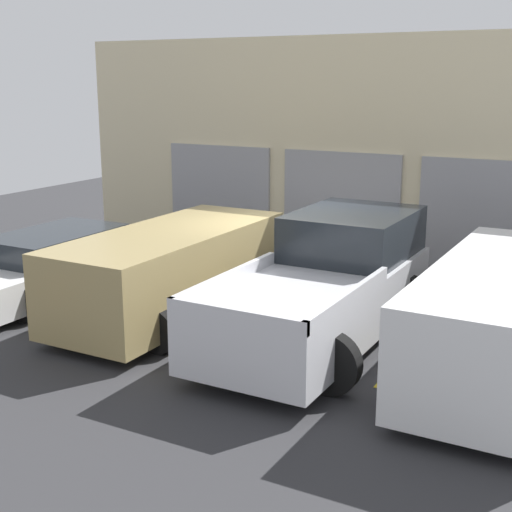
{
  "coord_description": "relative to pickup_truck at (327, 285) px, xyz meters",
  "views": [
    {
      "loc": [
        5.44,
        -10.98,
        3.92
      ],
      "look_at": [
        0.0,
        -1.11,
        1.1
      ],
      "focal_mm": 50.0,
      "sensor_mm": 36.0,
      "label": 1
    }
  ],
  "objects": [
    {
      "name": "sedan_white",
      "position": [
        -5.38,
        -0.29,
        -0.29
      ],
      "size": [
        2.1,
        4.5,
        1.16
      ],
      "color": "white",
      "rests_on": "ground"
    },
    {
      "name": "pickup_truck",
      "position": [
        0.0,
        0.0,
        0.0
      ],
      "size": [
        2.53,
        5.0,
        1.82
      ],
      "color": "silver",
      "rests_on": "ground"
    },
    {
      "name": "shophouse_building",
      "position": [
        -1.35,
        4.58,
        1.5
      ],
      "size": [
        13.54,
        0.68,
        4.78
      ],
      "color": "beige",
      "rests_on": "ground"
    },
    {
      "name": "van_right",
      "position": [
        -2.69,
        -0.32,
        -0.04
      ],
      "size": [
        2.26,
        4.69,
        1.48
      ],
      "color": "#9E8956",
      "rests_on": "ground"
    },
    {
      "name": "parking_stripe_centre",
      "position": [
        -1.35,
        -0.32,
        -0.84
      ],
      "size": [
        0.12,
        2.2,
        0.01
      ],
      "primitive_type": "cube",
      "color": "gold",
      "rests_on": "ground"
    },
    {
      "name": "parking_stripe_right",
      "position": [
        1.35,
        -0.32,
        -0.84
      ],
      "size": [
        0.12,
        2.2,
        0.01
      ],
      "primitive_type": "cube",
      "color": "gold",
      "rests_on": "ground"
    },
    {
      "name": "ground_plane",
      "position": [
        -1.35,
        1.29,
        -0.84
      ],
      "size": [
        28.0,
        28.0,
        0.0
      ],
      "primitive_type": "plane",
      "color": "#2D2D30"
    },
    {
      "name": "sedan_side",
      "position": [
        2.69,
        -0.32,
        0.0
      ],
      "size": [
        2.31,
        4.83,
        1.55
      ],
      "color": "white",
      "rests_on": "ground"
    },
    {
      "name": "parking_stripe_far_left",
      "position": [
        -6.73,
        -0.32,
        -0.84
      ],
      "size": [
        0.12,
        2.2,
        0.01
      ],
      "primitive_type": "cube",
      "color": "gold",
      "rests_on": "ground"
    },
    {
      "name": "parking_stripe_left",
      "position": [
        -4.04,
        -0.32,
        -0.84
      ],
      "size": [
        0.12,
        2.2,
        0.01
      ],
      "primitive_type": "cube",
      "color": "gold",
      "rests_on": "ground"
    }
  ]
}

